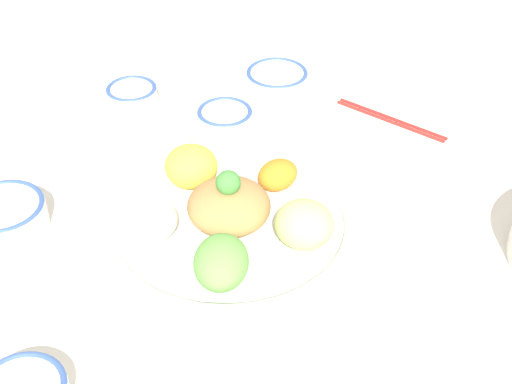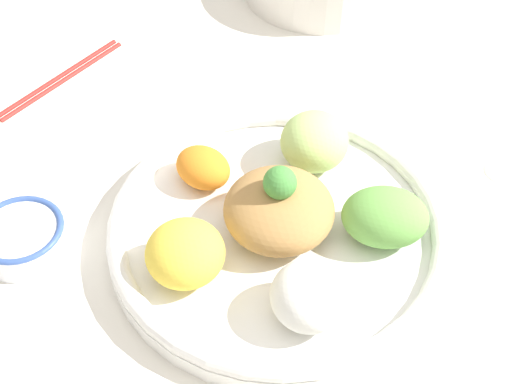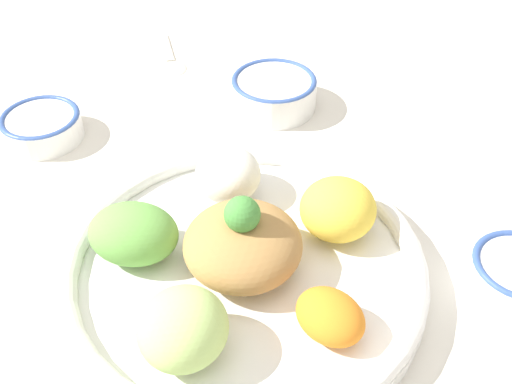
{
  "view_description": "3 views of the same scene",
  "coord_description": "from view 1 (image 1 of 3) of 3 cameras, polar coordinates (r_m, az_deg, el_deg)",
  "views": [
    {
      "loc": [
        0.71,
        -0.01,
        0.66
      ],
      "look_at": [
        -0.0,
        0.01,
        0.08
      ],
      "focal_mm": 50.0,
      "sensor_mm": 36.0,
      "label": 1
    },
    {
      "loc": [
        -0.03,
        -0.5,
        0.59
      ],
      "look_at": [
        -0.03,
        -0.0,
        0.04
      ],
      "focal_mm": 50.0,
      "sensor_mm": 36.0,
      "label": 2
    },
    {
      "loc": [
        -0.05,
        0.35,
        0.46
      ],
      "look_at": [
        -0.02,
        -0.06,
        0.09
      ],
      "focal_mm": 42.0,
      "sensor_mm": 36.0,
      "label": 3
    }
  ],
  "objects": [
    {
      "name": "sauce_bowl_red",
      "position": [
        1.28,
        1.69,
        9.02
      ],
      "size": [
        0.11,
        0.11,
        0.04
      ],
      "color": "white",
      "rests_on": "ground_plane"
    },
    {
      "name": "chopsticks_pair_near",
      "position": [
        1.22,
        10.73,
        5.79
      ],
      "size": [
        0.14,
        0.17,
        0.01
      ],
      "rotation": [
        0.0,
        0.0,
        0.9
      ],
      "color": "red",
      "rests_on": "ground_plane"
    },
    {
      "name": "sauce_bowl_far",
      "position": [
        1.18,
        -2.51,
        5.96
      ],
      "size": [
        0.09,
        0.09,
        0.03
      ],
      "color": "white",
      "rests_on": "ground_plane"
    },
    {
      "name": "rice_bowl_blue",
      "position": [
        1.03,
        -19.48,
        -1.77
      ],
      "size": [
        0.11,
        0.11,
        0.04
      ],
      "color": "white",
      "rests_on": "ground_plane"
    },
    {
      "name": "sauce_bowl_dark",
      "position": [
        1.26,
        -9.89,
        7.69
      ],
      "size": [
        0.09,
        0.09,
        0.03
      ],
      "color": "white",
      "rests_on": "ground_plane"
    },
    {
      "name": "ground_plane",
      "position": [
        0.97,
        -0.35,
        -3.75
      ],
      "size": [
        2.4,
        2.4,
        0.0
      ],
      "primitive_type": "plane",
      "color": "silver"
    },
    {
      "name": "salad_platter",
      "position": [
        0.96,
        -2.21,
        -2.21
      ],
      "size": [
        0.35,
        0.35,
        0.11
      ],
      "color": "white",
      "rests_on": "ground_plane"
    }
  ]
}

